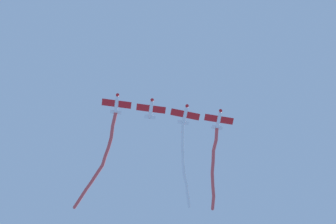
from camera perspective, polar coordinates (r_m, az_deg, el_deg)
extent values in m
ellipsoid|color=white|center=(89.90, -6.50, 0.99)|extent=(1.39, 4.06, 0.82)
sphere|color=red|center=(89.38, -6.38, 2.15)|extent=(0.79, 0.79, 0.69)
ellipsoid|color=#1E2D4C|center=(90.05, -6.44, 1.34)|extent=(0.68, 1.07, 0.44)
cube|color=red|center=(89.75, -6.50, 1.05)|extent=(5.94, 2.19, 0.11)
cube|color=white|center=(90.45, -6.60, -0.02)|extent=(2.35, 1.08, 0.09)
cube|color=red|center=(90.83, -6.56, 0.11)|extent=(0.24, 0.91, 1.12)
cylinder|color=#DB4C4C|center=(91.00, -6.81, -1.01)|extent=(1.59, 2.87, 1.16)
cylinder|color=#DB4C4C|center=(91.95, -7.08, -2.52)|extent=(1.22, 2.56, 0.92)
cylinder|color=#DB4C4C|center=(92.70, -7.36, -3.90)|extent=(1.44, 2.43, 0.86)
cylinder|color=#DB4C4C|center=(93.71, -7.74, -5.08)|extent=(1.68, 2.30, 1.32)
cylinder|color=#DB4C4C|center=(94.90, -8.09, -6.13)|extent=(1.54, 2.24, 1.19)
cylinder|color=#DB4C4C|center=(96.03, -8.61, -7.18)|extent=(1.97, 2.39, 0.88)
cylinder|color=#DB4C4C|center=(97.09, -9.31, -8.23)|extent=(1.88, 2.32, 0.72)
cylinder|color=#DB4C4C|center=(98.22, -9.96, -9.16)|extent=(1.93, 2.14, 1.17)
cylinder|color=#DB4C4C|center=(99.45, -10.67, -10.17)|extent=(2.17, 2.70, 0.88)
cylinder|color=#DB4C4C|center=(100.46, -11.39, -11.23)|extent=(1.85, 2.12, 0.98)
sphere|color=#DB4C4C|center=(90.43, -6.63, -0.23)|extent=(0.68, 0.68, 0.68)
sphere|color=#DB4C4C|center=(91.58, -6.99, -1.79)|extent=(0.68, 0.68, 0.68)
sphere|color=#DB4C4C|center=(92.33, -7.17, -3.25)|extent=(0.68, 0.68, 0.68)
sphere|color=#DB4C4C|center=(93.10, -7.54, -4.56)|extent=(0.68, 0.68, 0.68)
sphere|color=#DB4C4C|center=(94.34, -7.93, -5.61)|extent=(0.68, 0.68, 0.68)
sphere|color=#DB4C4C|center=(95.47, -8.25, -6.65)|extent=(0.68, 0.68, 0.68)
sphere|color=#DB4C4C|center=(96.60, -8.97, -7.71)|extent=(0.68, 0.68, 0.68)
sphere|color=#DB4C4C|center=(97.59, -9.66, -8.75)|extent=(0.68, 0.68, 0.68)
sphere|color=#DB4C4C|center=(98.86, -10.26, -9.56)|extent=(0.68, 0.68, 0.68)
sphere|color=#DB4C4C|center=(100.05, -11.08, -10.77)|extent=(0.68, 0.68, 0.68)
sphere|color=#DB4C4C|center=(100.89, -11.70, -11.68)|extent=(0.68, 0.68, 0.68)
ellipsoid|color=white|center=(89.97, -2.16, 0.36)|extent=(1.39, 4.06, 0.82)
sphere|color=red|center=(89.46, -2.01, 1.53)|extent=(0.79, 0.79, 0.69)
ellipsoid|color=#1E2D4C|center=(90.13, -2.11, 0.72)|extent=(0.68, 1.07, 0.44)
cube|color=red|center=(89.83, -2.15, 0.43)|extent=(5.94, 2.19, 0.11)
cube|color=white|center=(90.53, -2.29, -0.63)|extent=(2.35, 1.08, 0.09)
cube|color=red|center=(90.91, -2.27, -0.51)|extent=(0.24, 0.91, 1.12)
ellipsoid|color=white|center=(90.00, 2.16, -0.36)|extent=(1.66, 4.07, 0.82)
sphere|color=red|center=(89.49, 2.42, 0.78)|extent=(0.83, 0.83, 0.69)
ellipsoid|color=#1E2D4C|center=(90.16, 2.22, -0.01)|extent=(0.75, 1.09, 0.44)
cube|color=red|center=(89.86, 2.18, -0.30)|extent=(5.96, 2.59, 0.11)
cube|color=white|center=(90.54, 1.93, -1.34)|extent=(2.38, 1.24, 0.09)
cube|color=red|center=(90.93, 1.93, -1.21)|extent=(0.30, 0.91, 1.12)
cylinder|color=white|center=(90.86, 1.86, -2.33)|extent=(0.94, 2.58, 0.98)
cylinder|color=white|center=(91.73, 1.84, -3.90)|extent=(0.75, 2.77, 0.82)
cylinder|color=white|center=(92.60, 1.88, -5.50)|extent=(0.80, 2.77, 1.07)
cylinder|color=white|center=(93.26, 1.97, -7.09)|extent=(0.96, 2.67, 1.20)
cylinder|color=white|center=(94.16, 2.20, -8.55)|extent=(1.19, 2.68, 0.72)
cylinder|color=white|center=(95.28, 2.42, -9.82)|extent=(1.02, 2.26, 0.94)
cylinder|color=white|center=(96.16, 2.59, -11.13)|extent=(1.18, 2.64, 1.35)
sphere|color=white|center=(90.53, 1.89, -1.55)|extent=(0.61, 0.61, 0.61)
sphere|color=white|center=(91.21, 1.83, -3.10)|extent=(0.61, 0.61, 0.61)
sphere|color=white|center=(92.27, 1.85, -4.68)|extent=(0.61, 0.61, 0.61)
sphere|color=white|center=(92.94, 1.91, -6.31)|extent=(0.61, 0.61, 0.61)
sphere|color=white|center=(93.59, 2.03, -7.86)|extent=(0.61, 0.61, 0.61)
sphere|color=white|center=(94.74, 2.36, -9.25)|extent=(0.61, 0.61, 0.61)
sphere|color=white|center=(95.82, 2.48, -10.40)|extent=(0.61, 0.61, 0.61)
sphere|color=white|center=(96.52, 2.71, -11.85)|extent=(0.61, 0.61, 0.61)
ellipsoid|color=white|center=(91.12, 6.41, -0.97)|extent=(1.51, 4.07, 0.82)
sphere|color=red|center=(90.61, 6.64, 0.16)|extent=(0.81, 0.81, 0.69)
ellipsoid|color=#1E2D4C|center=(91.27, 6.45, -0.62)|extent=(0.71, 1.08, 0.44)
cube|color=red|center=(90.98, 6.43, -0.91)|extent=(5.95, 2.36, 0.11)
cube|color=white|center=(91.66, 6.20, -1.94)|extent=(2.36, 1.15, 0.09)
cube|color=red|center=(92.04, 6.18, -1.81)|extent=(0.27, 0.91, 1.12)
cylinder|color=#DB4C4C|center=(92.16, 6.13, -2.86)|extent=(0.89, 2.53, 1.07)
cylinder|color=#DB4C4C|center=(92.97, 5.92, -4.21)|extent=(1.35, 2.37, 1.01)
cylinder|color=#DB4C4C|center=(93.54, 5.73, -5.58)|extent=(0.86, 2.46, 1.12)
cylinder|color=#DB4C4C|center=(94.30, 5.65, -6.97)|extent=(0.89, 2.47, 0.76)
cylinder|color=#DB4C4C|center=(95.28, 5.63, -8.41)|extent=(1.09, 2.78, 1.10)
cylinder|color=#DB4C4C|center=(96.27, 5.72, -9.85)|extent=(1.15, 2.51, 1.10)
cylinder|color=#DB4C4C|center=(97.35, 5.71, -11.28)|extent=(1.12, 2.91, 1.04)
sphere|color=#DB4C4C|center=(91.64, 6.17, -2.15)|extent=(0.67, 0.67, 0.67)
sphere|color=#DB4C4C|center=(92.69, 6.08, -3.55)|extent=(0.67, 0.67, 0.67)
sphere|color=#DB4C4C|center=(93.26, 5.75, -4.86)|extent=(0.67, 0.67, 0.67)
sphere|color=#DB4C4C|center=(93.83, 5.70, -6.28)|extent=(0.67, 0.67, 0.67)
sphere|color=#DB4C4C|center=(94.77, 5.60, -7.65)|extent=(0.67, 0.67, 0.67)
sphere|color=#DB4C4C|center=(95.80, 5.67, -9.17)|extent=(0.67, 0.67, 0.67)
sphere|color=#DB4C4C|center=(96.76, 5.78, -10.51)|extent=(0.67, 0.67, 0.67)
sphere|color=#DB4C4C|center=(97.96, 5.64, -12.04)|extent=(0.67, 0.67, 0.67)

